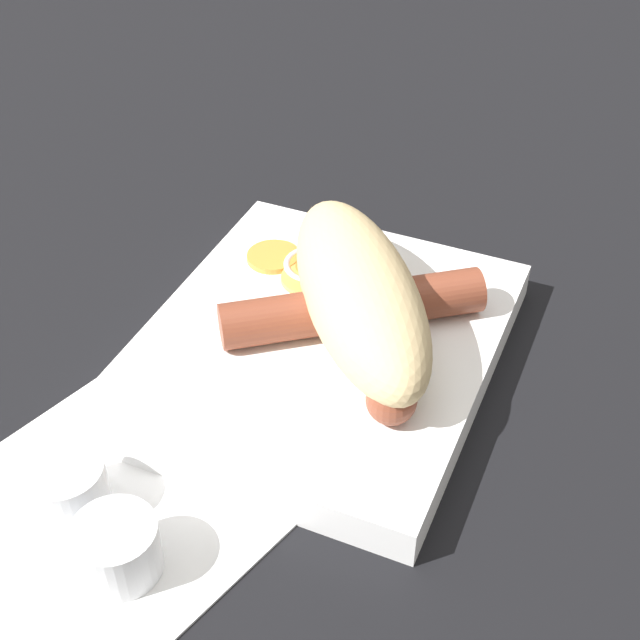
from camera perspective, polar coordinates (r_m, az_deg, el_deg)
ground_plane at (r=0.53m, az=-0.00°, el=-2.73°), size 3.00×3.00×0.00m
food_tray at (r=0.52m, az=-0.00°, el=-1.81°), size 0.23×0.19×0.02m
bread_roll at (r=0.50m, az=2.56°, el=1.73°), size 0.18×0.15×0.05m
sausage at (r=0.51m, az=2.12°, el=0.79°), size 0.15×0.14×0.03m
pickled_veggies at (r=0.56m, az=-1.25°, el=3.54°), size 0.05×0.07×0.00m
napkin at (r=0.46m, az=-15.32°, el=-12.97°), size 0.19×0.19×0.00m
condiment_cup_near at (r=0.46m, az=-15.85°, el=-10.46°), size 0.04×0.04×0.03m
condiment_cup_far at (r=0.43m, az=-12.81°, el=-14.24°), size 0.04×0.04×0.03m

